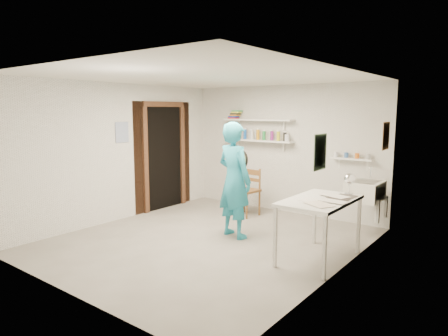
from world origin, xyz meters
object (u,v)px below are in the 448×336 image
Objects in this scene: work_table at (319,230)px; desk_lamp at (350,179)px; wooden_chair at (245,190)px; wall_clock at (240,159)px; belfast_sink at (365,191)px; man at (234,180)px.

desk_lamp reaches higher than work_table.
wooden_chair is at bearing 160.72° from desk_lamp.
wooden_chair is 2.38m from work_table.
work_table is (2.02, -1.26, -0.07)m from wooden_chair.
wooden_chair reaches higher than work_table.
wall_clock reaches higher than desk_lamp.
desk_lamp is (1.69, 0.14, -0.15)m from wall_clock.
desk_lamp reaches higher than belfast_sink.
work_table is (-0.11, -1.42, -0.30)m from belfast_sink.
belfast_sink is 1.89× the size of wall_clock.
work_table is 8.00× the size of desk_lamp.
wall_clock is (-0.05, 0.22, 0.29)m from man.
belfast_sink is 0.34× the size of man.
wooden_chair is at bearing -51.33° from man.
wooden_chair is at bearing -175.67° from belfast_sink.
man is at bearing -65.97° from wall_clock.
work_table is (1.45, -0.12, -0.48)m from man.
man is (-1.56, -1.30, 0.18)m from belfast_sink.
work_table is at bearing -112.42° from desk_lamp.
belfast_sink is at bearing 95.44° from desk_lamp.
wall_clock is 1.71m from work_table.
work_table is 0.81m from desk_lamp.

